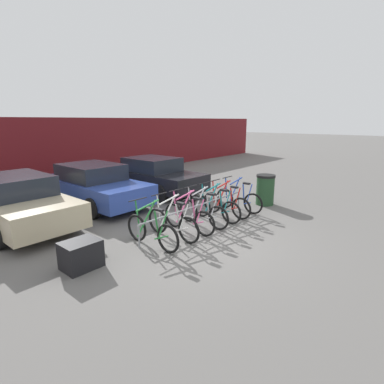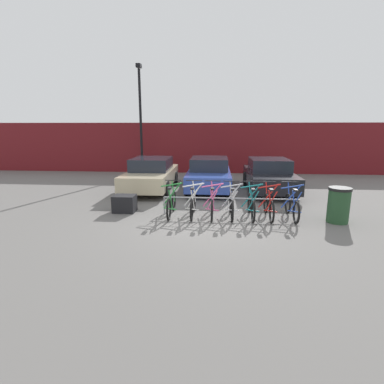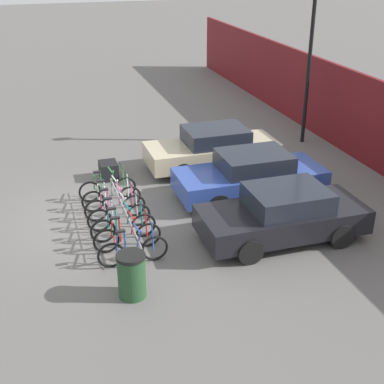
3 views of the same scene
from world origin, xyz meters
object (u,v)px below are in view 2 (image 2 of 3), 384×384
bicycle_white (193,204)px  bicycle_silver (231,205)px  bicycle_pink (212,205)px  trash_bin (339,205)px  bicycle_teal (251,205)px  car_black (269,175)px  bicycle_red (269,206)px  car_blue (209,174)px  bicycle_green (171,204)px  bike_rack (231,200)px  cargo_crate (125,204)px  car_beige (151,174)px  bicycle_blue (292,206)px  lamp_post (140,115)px

bicycle_white → bicycle_silver: 1.18m
bicycle_pink → trash_bin: bearing=-2.5°
bicycle_teal → trash_bin: bicycle_teal is taller
car_black → bicycle_teal: bearing=-106.6°
bicycle_silver → car_black: car_black is taller
bicycle_red → trash_bin: size_ratio=1.66×
car_blue → bicycle_teal: bearing=-71.2°
bicycle_green → bike_rack: bearing=8.5°
bike_rack → trash_bin: 3.11m
car_black → bike_rack: bearing=-115.5°
bicycle_green → bicycle_red: same height
bicycle_white → cargo_crate: size_ratio=2.44×
bicycle_teal → car_blue: size_ratio=0.39×
bicycle_teal → trash_bin: 2.47m
bicycle_red → trash_bin: bearing=-12.1°
bicycle_silver → trash_bin: (3.06, -0.29, 0.14)m
bike_rack → bicycle_green: size_ratio=2.47×
car_beige → car_blue: size_ratio=1.00×
bicycle_blue → car_black: bearing=91.6°
lamp_post → trash_bin: 11.71m
bicycle_pink → car_blue: car_blue is taller
bicycle_red → car_beige: car_beige is taller
car_black → cargo_crate: car_black is taller
car_blue → cargo_crate: (-2.65, -3.82, -0.42)m
bicycle_white → car_beige: 4.37m
bicycle_silver → lamp_post: size_ratio=0.28×
bicycle_blue → car_beige: size_ratio=0.39×
bicycle_teal → bicycle_red: bearing=-3.5°
car_black → trash_bin: size_ratio=4.12×
car_black → cargo_crate: size_ratio=6.07×
bike_rack → bicycle_white: 1.18m
bicycle_pink → car_beige: (-2.71, 3.81, 0.31)m
bicycle_white → bicycle_pink: bearing=2.5°
bike_rack → car_blue: bearing=101.0°
bicycle_pink → car_blue: 4.12m
bicycle_green → bicycle_silver: 1.86m
bicycle_blue → cargo_crate: bearing=177.8°
car_beige → car_blue: (2.51, 0.30, -0.00)m
car_beige → car_black: size_ratio=1.04×
car_beige → bicycle_red: bearing=-40.7°
cargo_crate → bicycle_red: bearing=-3.6°
bicycle_white → bicycle_red: 2.31m
car_blue → car_black: (2.56, -0.20, -0.00)m
bicycle_silver → car_blue: (-0.79, 4.10, 0.31)m
car_blue → cargo_crate: car_blue is taller
car_black → lamp_post: (-6.51, 4.07, 2.68)m
bicycle_green → bicycle_silver: (1.86, 0.00, 0.00)m
bicycle_red → cargo_crate: size_ratio=2.44×
bicycle_pink → car_black: car_black is taller
bicycle_red → car_black: 3.97m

